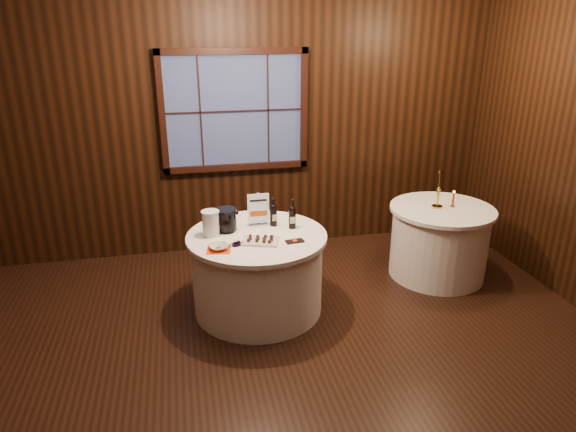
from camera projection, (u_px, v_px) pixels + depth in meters
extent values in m
plane|color=black|center=(279.00, 374.00, 4.02)|extent=(6.00, 6.00, 0.00)
cube|color=black|center=(235.00, 124.00, 5.76)|extent=(6.00, 0.02, 3.00)
cube|color=#3C4B7F|center=(235.00, 111.00, 5.68)|extent=(1.50, 0.01, 1.20)
cylinder|color=white|center=(258.00, 274.00, 4.80)|extent=(1.20, 1.20, 0.73)
cylinder|color=white|center=(257.00, 236.00, 4.66)|extent=(1.28, 1.28, 0.04)
cylinder|color=white|center=(439.00, 243.00, 5.47)|extent=(1.00, 1.00, 0.73)
cylinder|color=white|center=(442.00, 209.00, 5.33)|extent=(1.08, 1.08, 0.04)
cube|color=#B6B6BD|center=(258.00, 224.00, 4.86)|extent=(0.17, 0.10, 0.02)
cube|color=#B6B6BD|center=(258.00, 208.00, 4.81)|extent=(0.02, 0.02, 0.31)
cube|color=white|center=(258.00, 209.00, 4.79)|extent=(0.20, 0.01, 0.29)
cylinder|color=black|center=(273.00, 217.00, 4.83)|extent=(0.07, 0.07, 0.18)
sphere|color=black|center=(273.00, 208.00, 4.79)|extent=(0.07, 0.07, 0.07)
cylinder|color=black|center=(273.00, 203.00, 4.78)|extent=(0.03, 0.03, 0.08)
cylinder|color=black|center=(273.00, 199.00, 4.76)|extent=(0.03, 0.03, 0.02)
cube|color=beige|center=(274.00, 218.00, 4.80)|extent=(0.05, 0.01, 0.06)
cylinder|color=black|center=(292.00, 219.00, 4.77)|extent=(0.07, 0.07, 0.18)
sphere|color=black|center=(292.00, 210.00, 4.74)|extent=(0.07, 0.07, 0.07)
cylinder|color=black|center=(292.00, 205.00, 4.72)|extent=(0.03, 0.03, 0.08)
cylinder|color=black|center=(292.00, 201.00, 4.70)|extent=(0.03, 0.03, 0.02)
cube|color=beige|center=(293.00, 220.00, 4.74)|extent=(0.05, 0.01, 0.06)
cylinder|color=black|center=(226.00, 229.00, 4.73)|extent=(0.15, 0.15, 0.03)
cylinder|color=black|center=(226.00, 220.00, 4.70)|extent=(0.19, 0.19, 0.17)
cylinder|color=black|center=(225.00, 210.00, 4.66)|extent=(0.21, 0.21, 0.02)
cube|color=silver|center=(261.00, 241.00, 4.49)|extent=(0.36, 0.30, 0.02)
cube|color=black|center=(295.00, 241.00, 4.50)|extent=(0.17, 0.10, 0.01)
cylinder|color=#372814|center=(230.00, 245.00, 4.40)|extent=(0.06, 0.03, 0.03)
cylinder|color=white|center=(211.00, 224.00, 4.60)|extent=(0.15, 0.15, 0.22)
cylinder|color=white|center=(210.00, 212.00, 4.56)|extent=(0.16, 0.16, 0.01)
torus|color=white|center=(219.00, 222.00, 4.61)|extent=(0.11, 0.03, 0.11)
cube|color=red|center=(219.00, 249.00, 4.35)|extent=(0.23, 0.23, 0.00)
imported|color=silver|center=(219.00, 247.00, 4.34)|extent=(0.18, 0.18, 0.04)
cylinder|color=#B79239|center=(437.00, 207.00, 5.32)|extent=(0.11, 0.11, 0.02)
cylinder|color=#B79239|center=(439.00, 190.00, 5.25)|extent=(0.02, 0.02, 0.35)
cylinder|color=#B79239|center=(441.00, 172.00, 5.19)|extent=(0.06, 0.06, 0.03)
cylinder|color=#B79239|center=(452.00, 207.00, 5.34)|extent=(0.05, 0.05, 0.01)
cylinder|color=#AD180D|center=(453.00, 199.00, 5.31)|extent=(0.02, 0.02, 0.14)
sphere|color=#FFB23F|center=(454.00, 192.00, 5.28)|extent=(0.02, 0.02, 0.02)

